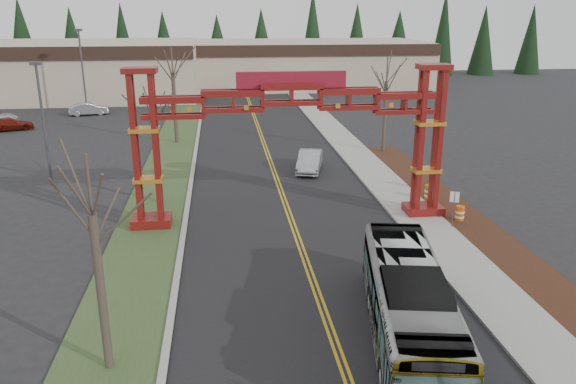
{
  "coord_description": "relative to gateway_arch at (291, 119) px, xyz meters",
  "views": [
    {
      "loc": [
        -3.89,
        -12.53,
        11.73
      ],
      "look_at": [
        -0.82,
        12.8,
        3.45
      ],
      "focal_mm": 35.0,
      "sensor_mm": 36.0,
      "label": 1
    }
  ],
  "objects": [
    {
      "name": "road",
      "position": [
        -0.0,
        7.0,
        -5.97
      ],
      "size": [
        12.0,
        110.0,
        0.02
      ],
      "primitive_type": "cube",
      "color": "black",
      "rests_on": "ground"
    },
    {
      "name": "lane_line_left",
      "position": [
        -0.12,
        7.0,
        -5.96
      ],
      "size": [
        0.12,
        100.0,
        0.01
      ],
      "primitive_type": "cube",
      "color": "#BF9616",
      "rests_on": "road"
    },
    {
      "name": "lane_line_right",
      "position": [
        0.12,
        7.0,
        -5.96
      ],
      "size": [
        0.12,
        100.0,
        0.01
      ],
      "primitive_type": "cube",
      "color": "#BF9616",
      "rests_on": "road"
    },
    {
      "name": "curb_right",
      "position": [
        6.15,
        7.0,
        -5.91
      ],
      "size": [
        0.3,
        110.0,
        0.15
      ],
      "primitive_type": "cube",
      "color": "#9A9B96",
      "rests_on": "ground"
    },
    {
      "name": "sidewalk_right",
      "position": [
        7.6,
        7.0,
        -5.91
      ],
      "size": [
        2.6,
        110.0,
        0.14
      ],
      "primitive_type": "cube",
      "color": "gray",
      "rests_on": "ground"
    },
    {
      "name": "landscape_strip",
      "position": [
        10.2,
        -8.0,
        -5.92
      ],
      "size": [
        2.6,
        50.0,
        0.12
      ],
      "primitive_type": "cube",
      "color": "black",
      "rests_on": "ground"
    },
    {
      "name": "grass_median",
      "position": [
        -8.0,
        7.0,
        -5.94
      ],
      "size": [
        4.0,
        110.0,
        0.08
      ],
      "primitive_type": "cube",
      "color": "#334D26",
      "rests_on": "ground"
    },
    {
      "name": "curb_left",
      "position": [
        -6.15,
        7.0,
        -5.91
      ],
      "size": [
        0.3,
        110.0,
        0.15
      ],
      "primitive_type": "cube",
      "color": "#9A9B96",
      "rests_on": "ground"
    },
    {
      "name": "gateway_arch",
      "position": [
        0.0,
        0.0,
        0.0
      ],
      "size": [
        18.2,
        1.6,
        8.9
      ],
      "color": "#620D0D",
      "rests_on": "ground"
    },
    {
      "name": "retail_building_west",
      "position": [
        -30.0,
        53.96,
        -2.22
      ],
      "size": [
        46.0,
        22.3,
        7.5
      ],
      "color": "#B8A88D",
      "rests_on": "ground"
    },
    {
      "name": "retail_building_east",
      "position": [
        10.0,
        61.95,
        -2.47
      ],
      "size": [
        38.0,
        20.3,
        7.0
      ],
      "color": "#B8A88D",
      "rests_on": "ground"
    },
    {
      "name": "conifer_treeline",
      "position": [
        0.25,
        74.0,
        0.5
      ],
      "size": [
        116.1,
        5.6,
        13.0
      ],
      "color": "black",
      "rests_on": "ground"
    },
    {
      "name": "transit_bus",
      "position": [
        2.64,
        -13.1,
        -4.48
      ],
      "size": [
        4.43,
        11.07,
        3.01
      ],
      "primitive_type": "imported",
      "rotation": [
        0.0,
        0.0,
        -0.18
      ],
      "color": "#ABADB3",
      "rests_on": "ground"
    },
    {
      "name": "silver_sedan",
      "position": [
        2.74,
        10.36,
        -5.2
      ],
      "size": [
        2.76,
        4.99,
        1.56
      ],
      "primitive_type": "imported",
      "rotation": [
        0.0,
        0.0,
        -0.25
      ],
      "color": "#A5A8AD",
      "rests_on": "ground"
    },
    {
      "name": "parked_car_mid_a",
      "position": [
        -25.25,
        29.15,
        -5.35
      ],
      "size": [
        4.71,
        3.25,
        1.27
      ],
      "primitive_type": "imported",
      "rotation": [
        0.0,
        0.0,
        1.95
      ],
      "color": "maroon",
      "rests_on": "ground"
    },
    {
      "name": "parked_car_far_a",
      "position": [
        -19.25,
        37.37,
        -5.26
      ],
      "size": [
        4.66,
        2.59,
        1.45
      ],
      "primitive_type": "imported",
      "rotation": [
        0.0,
        0.0,
        1.82
      ],
      "color": "#ABACB3",
      "rests_on": "ground"
    },
    {
      "name": "bare_tree_median_near",
      "position": [
        -8.0,
        -13.42,
        -0.4
      ],
      "size": [
        2.98,
        2.98,
        7.59
      ],
      "color": "#382D26",
      "rests_on": "ground"
    },
    {
      "name": "bare_tree_median_mid",
      "position": [
        -8.0,
        4.22,
        -0.29
      ],
      "size": [
        3.04,
        3.04,
        7.74
      ],
      "color": "#382D26",
      "rests_on": "ground"
    },
    {
      "name": "bare_tree_median_far",
      "position": [
        -8.0,
        21.35,
        0.35
      ],
      "size": [
        3.46,
        3.46,
        8.66
      ],
      "color": "#382D26",
      "rests_on": "ground"
    },
    {
      "name": "bare_tree_right_far",
      "position": [
        10.0,
        15.54,
        0.05
      ],
      "size": [
        3.0,
        3.0,
        8.06
      ],
      "color": "#382D26",
      "rests_on": "ground"
    },
    {
      "name": "light_pole_near",
      "position": [
        -16.23,
        10.11,
        -1.12
      ],
      "size": [
        0.73,
        0.36,
        8.41
      ],
      "color": "#3F3F44",
      "rests_on": "ground"
    },
    {
      "name": "light_pole_far",
      "position": [
        -19.54,
        37.87,
        -0.34
      ],
      "size": [
        0.85,
        0.42,
        9.75
      ],
      "color": "#3F3F44",
      "rests_on": "ground"
    },
    {
      "name": "street_sign",
      "position": [
        8.8,
        -2.47,
        -4.4
      ],
      "size": [
        0.48,
        0.22,
        2.2
      ],
      "color": "#3F3F44",
      "rests_on": "ground"
    },
    {
      "name": "barrel_south",
      "position": [
        9.68,
        -1.44,
        -5.5
      ],
      "size": [
        0.52,
        0.52,
        0.97
      ],
      "color": "#CE520B",
      "rests_on": "ground"
    },
    {
      "name": "barrel_mid",
      "position": [
        9.26,
        2.43,
        -5.45
      ],
      "size": [
        0.57,
        0.57,
        1.06
      ],
      "color": "#CE520B",
      "rests_on": "ground"
    },
    {
      "name": "barrel_north",
      "position": [
        9.21,
        4.98,
        -5.49
      ],
      "size": [
        0.53,
        0.53,
        0.98
      ],
      "color": "#CE520B",
      "rests_on": "ground"
    }
  ]
}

